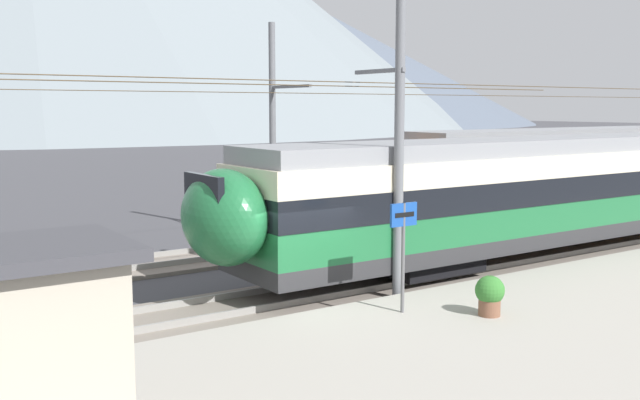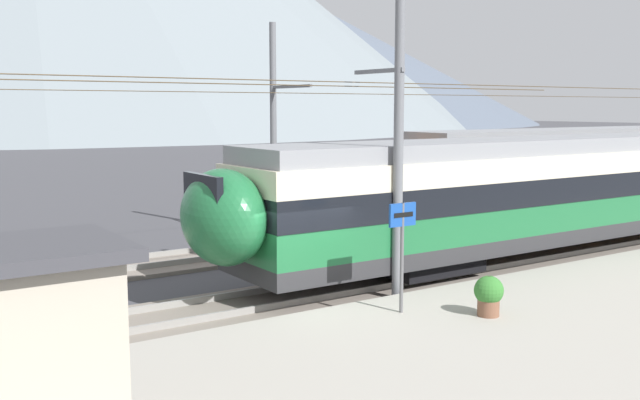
{
  "view_description": "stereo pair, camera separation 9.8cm",
  "coord_description": "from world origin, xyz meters",
  "px_view_note": "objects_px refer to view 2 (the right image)",
  "views": [
    {
      "loc": [
        -8.77,
        -13.79,
        4.79
      ],
      "look_at": [
        2.82,
        3.28,
        2.15
      ],
      "focal_mm": 40.7,
      "sensor_mm": 36.0,
      "label": 1
    },
    {
      "loc": [
        -8.69,
        -13.84,
        4.79
      ],
      "look_at": [
        2.82,
        3.28,
        2.15
      ],
      "focal_mm": 40.7,
      "sensor_mm": 36.0,
      "label": 2
    }
  ],
  "objects_px": {
    "catenary_mast_mid": "(396,133)",
    "catenary_mast_far_side": "(276,127)",
    "train_far_track": "(611,162)",
    "platform_sign": "(402,233)",
    "potted_plant_platform_edge": "(489,293)",
    "train_near_platform": "(606,183)"
  },
  "relations": [
    {
      "from": "train_near_platform",
      "to": "catenary_mast_far_side",
      "type": "height_order",
      "value": "catenary_mast_far_side"
    },
    {
      "from": "train_near_platform",
      "to": "catenary_mast_far_side",
      "type": "distance_m",
      "value": 11.67
    },
    {
      "from": "catenary_mast_mid",
      "to": "platform_sign",
      "type": "bearing_deg",
      "value": -125.53
    },
    {
      "from": "train_near_platform",
      "to": "platform_sign",
      "type": "xyz_separation_m",
      "value": [
        -11.78,
        -3.23,
        -0.11
      ]
    },
    {
      "from": "platform_sign",
      "to": "potted_plant_platform_edge",
      "type": "distance_m",
      "value": 2.24
    },
    {
      "from": "platform_sign",
      "to": "train_far_track",
      "type": "bearing_deg",
      "value": 23.64
    },
    {
      "from": "catenary_mast_far_side",
      "to": "potted_plant_platform_edge",
      "type": "distance_m",
      "value": 13.01
    },
    {
      "from": "platform_sign",
      "to": "catenary_mast_mid",
      "type": "bearing_deg",
      "value": 54.47
    },
    {
      "from": "platform_sign",
      "to": "train_near_platform",
      "type": "bearing_deg",
      "value": 15.31
    },
    {
      "from": "train_far_track",
      "to": "catenary_mast_mid",
      "type": "height_order",
      "value": "catenary_mast_mid"
    },
    {
      "from": "train_near_platform",
      "to": "train_far_track",
      "type": "relative_size",
      "value": 1.13
    },
    {
      "from": "train_far_track",
      "to": "catenary_mast_far_side",
      "type": "relative_size",
      "value": 0.65
    },
    {
      "from": "train_far_track",
      "to": "catenary_mast_mid",
      "type": "distance_m",
      "value": 20.71
    },
    {
      "from": "train_far_track",
      "to": "catenary_mast_far_side",
      "type": "height_order",
      "value": "catenary_mast_far_side"
    },
    {
      "from": "train_far_track",
      "to": "platform_sign",
      "type": "relative_size",
      "value": 11.19
    },
    {
      "from": "train_near_platform",
      "to": "platform_sign",
      "type": "height_order",
      "value": "train_near_platform"
    },
    {
      "from": "catenary_mast_mid",
      "to": "potted_plant_platform_edge",
      "type": "xyz_separation_m",
      "value": [
        0.12,
        -2.99,
        -3.32
      ]
    },
    {
      "from": "potted_plant_platform_edge",
      "to": "train_far_track",
      "type": "bearing_deg",
      "value": 28.08
    },
    {
      "from": "catenary_mast_mid",
      "to": "catenary_mast_far_side",
      "type": "bearing_deg",
      "value": 76.85
    },
    {
      "from": "catenary_mast_mid",
      "to": "catenary_mast_far_side",
      "type": "relative_size",
      "value": 1.0
    },
    {
      "from": "potted_plant_platform_edge",
      "to": "catenary_mast_mid",
      "type": "bearing_deg",
      "value": 92.36
    },
    {
      "from": "train_near_platform",
      "to": "catenary_mast_mid",
      "type": "xyz_separation_m",
      "value": [
        -10.53,
        -1.47,
        1.95
      ]
    }
  ]
}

